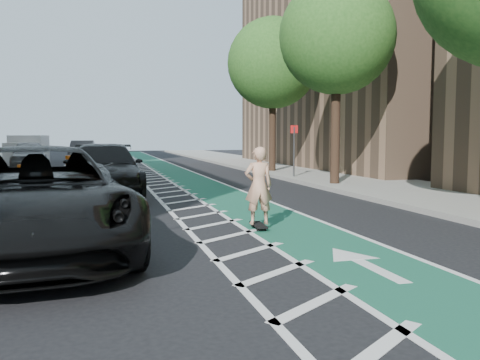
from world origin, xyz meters
name	(u,v)px	position (x,y,z in m)	size (l,w,h in m)	color
ground	(154,241)	(0.00, 0.00, 0.00)	(120.00, 120.00, 0.00)	black
bike_lane	(204,186)	(3.00, 10.00, 0.01)	(2.00, 90.00, 0.01)	#19573E
buffer_strip	(166,187)	(1.50, 10.00, 0.01)	(1.40, 90.00, 0.01)	silver
sidewalk_right	(352,181)	(9.50, 10.00, 0.07)	(5.00, 90.00, 0.15)	gray
curb_right	(299,182)	(7.05, 10.00, 0.08)	(0.12, 90.00, 0.16)	gray
building_right_far	(393,19)	(17.50, 20.00, 9.50)	(14.00, 22.00, 19.00)	#84664C
tree_r_c	(342,35)	(7.90, 8.00, 5.77)	(4.20, 4.20, 7.90)	#382619
tree_r_d	(272,64)	(7.90, 16.00, 5.77)	(4.20, 4.20, 7.90)	#382619
sign_post	(294,150)	(7.60, 12.00, 1.35)	(0.35, 0.08, 2.47)	#4C4C4C
skateboard	(258,225)	(2.30, 0.62, 0.09)	(0.30, 0.84, 0.11)	black
skateboarder	(259,186)	(2.30, 0.62, 0.94)	(0.61, 0.40, 1.66)	tan
suv_near	(36,199)	(-2.03, -0.42, 0.92)	(3.04, 6.60, 1.83)	black
suv_far	(104,171)	(-0.84, 7.50, 0.87)	(2.43, 5.99, 1.74)	black
car_silver	(29,155)	(-5.10, 23.49, 0.86)	(2.03, 5.04, 1.72)	gray
car_grey	(82,151)	(-2.30, 32.97, 0.81)	(1.72, 4.92, 1.62)	#545358
box_truck	(27,151)	(-5.97, 29.66, 0.94)	(2.59, 5.05, 2.03)	silver
barrel_b	(26,178)	(-3.60, 10.29, 0.45)	(0.70, 0.70, 0.95)	#DB550B
barrel_c	(71,165)	(-2.40, 18.12, 0.46)	(0.71, 0.71, 0.97)	#FF620D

